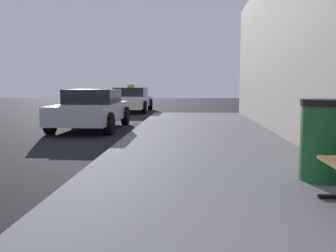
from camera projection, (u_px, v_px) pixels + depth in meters
trash_bin at (324, 140)px, 5.13m from camera, size 0.65×0.65×1.08m
car_silver at (92, 109)px, 12.45m from camera, size 1.94×4.30×1.27m
car_white at (131, 99)px, 20.48m from camera, size 2.01×4.60×1.43m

